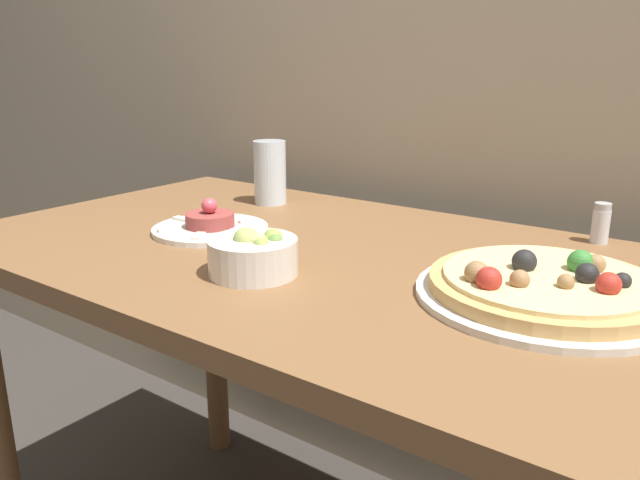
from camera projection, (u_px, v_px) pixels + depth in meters
name	position (u px, v px, depth m)	size (l,w,h in m)	color
dining_table	(341.00, 316.00, 1.06)	(1.39, 0.74, 0.79)	brown
pizza_plate	(547.00, 286.00, 0.84)	(0.35, 0.35, 0.06)	silver
tartare_plate	(210.00, 226.00, 1.17)	(0.22, 0.22, 0.06)	silver
small_bowl	(254.00, 255.00, 0.93)	(0.14, 0.14, 0.07)	silver
drinking_glass	(270.00, 172.00, 1.38)	(0.07, 0.07, 0.14)	silver
salt_shaker	(601.00, 223.00, 1.09)	(0.03, 0.03, 0.07)	silver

